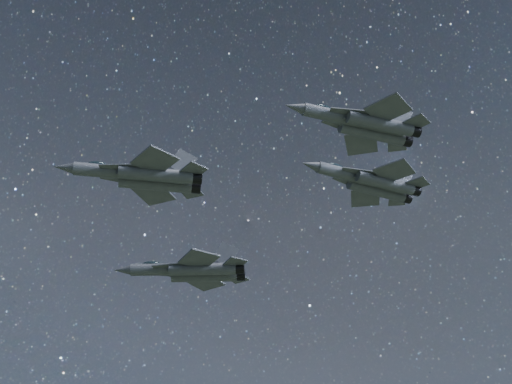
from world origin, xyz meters
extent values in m
cylinder|color=#393D47|center=(-18.24, 2.03, 140.87)|extent=(7.25, 2.09, 1.51)
cone|color=#393D47|center=(-22.86, 2.41, 140.87)|extent=(2.42, 1.54, 1.35)
ellipsoid|color=#19282E|center=(-19.39, 2.13, 141.59)|extent=(2.38, 1.20, 0.74)
cube|color=#393D47|center=(-13.23, 1.62, 140.82)|extent=(8.02, 2.09, 1.26)
cylinder|color=#393D47|center=(-12.92, 0.63, 140.38)|extent=(8.21, 2.16, 1.51)
cylinder|color=#393D47|center=(-12.76, 2.55, 140.38)|extent=(8.21, 2.16, 1.51)
cylinder|color=black|center=(-8.49, 0.27, 140.38)|extent=(1.37, 1.49, 1.39)
cylinder|color=black|center=(-8.33, 2.19, 140.38)|extent=(1.37, 1.49, 1.39)
cube|color=#393D47|center=(-16.61, 0.59, 140.75)|extent=(5.13, 2.38, 0.12)
cube|color=#393D47|center=(-16.40, 3.19, 140.75)|extent=(5.11, 1.61, 0.12)
cube|color=#393D47|center=(-13.30, -1.67, 140.58)|extent=(5.17, 5.38, 0.19)
cube|color=#393D47|center=(-12.77, 4.88, 140.58)|extent=(5.43, 5.53, 0.19)
cube|color=#393D47|center=(-8.98, -0.95, 140.58)|extent=(3.04, 3.13, 0.14)
cube|color=#393D47|center=(-8.62, 3.48, 140.58)|extent=(3.20, 3.25, 0.14)
cube|color=#393D47|center=(-10.15, 0.16, 142.22)|extent=(3.34, 0.70, 3.44)
cube|color=#393D47|center=(-9.95, 2.57, 142.22)|extent=(3.37, 0.50, 3.44)
cylinder|color=#393D47|center=(-9.86, 24.92, 140.44)|extent=(8.53, 3.97, 1.76)
cone|color=#393D47|center=(-15.09, 26.39, 140.44)|extent=(3.04, 2.26, 1.58)
ellipsoid|color=#19282E|center=(-11.17, 25.29, 141.28)|extent=(2.91, 1.87, 0.87)
cube|color=#393D47|center=(-4.21, 23.33, 140.38)|extent=(9.38, 4.15, 1.47)
cylinder|color=#393D47|center=(-4.08, 22.12, 139.87)|extent=(9.62, 4.27, 1.76)
cylinder|color=#393D47|center=(-3.46, 24.29, 139.87)|extent=(9.62, 4.27, 1.76)
cylinder|color=black|center=(0.93, 20.71, 139.87)|extent=(1.86, 1.97, 1.63)
cylinder|color=black|center=(1.54, 22.88, 139.87)|extent=(1.86, 1.97, 1.63)
cube|color=#393D47|center=(-8.32, 22.90, 140.30)|extent=(5.81, 3.75, 0.14)
cube|color=#393D47|center=(-7.49, 25.84, 140.30)|extent=(5.96, 1.72, 0.14)
cube|color=#393D47|center=(-5.03, 19.57, 140.10)|extent=(5.48, 5.87, 0.23)
cube|color=#393D47|center=(-2.95, 26.97, 140.10)|extent=(6.49, 6.45, 0.23)
cube|color=#393D47|center=(0.09, 19.42, 140.10)|extent=(3.22, 3.38, 0.17)
cube|color=#393D47|center=(1.50, 24.42, 140.10)|extent=(3.84, 3.83, 0.17)
cube|color=#393D47|center=(-1.00, 20.96, 142.02)|extent=(3.74, 1.54, 4.02)
cube|color=#393D47|center=(-0.23, 23.68, 142.02)|extent=(3.90, 0.93, 4.02)
cylinder|color=#393D47|center=(3.50, -11.28, 142.38)|extent=(6.47, 1.83, 1.35)
cone|color=#393D47|center=(-0.63, -11.60, 142.38)|extent=(2.16, 1.36, 1.21)
ellipsoid|color=#19282E|center=(2.47, -11.36, 143.03)|extent=(2.12, 1.06, 0.66)
cube|color=#393D47|center=(7.98, -10.94, 142.34)|extent=(7.16, 1.83, 1.12)
cylinder|color=#393D47|center=(8.39, -11.78, 141.95)|extent=(7.33, 1.90, 1.35)
cylinder|color=#393D47|center=(8.26, -10.05, 141.95)|extent=(7.33, 1.90, 1.35)
cylinder|color=black|center=(12.35, -11.47, 141.95)|extent=(1.21, 1.33, 1.24)
cylinder|color=black|center=(12.21, -9.75, 141.95)|extent=(1.21, 1.33, 1.24)
cube|color=#393D47|center=(5.14, -12.33, 142.27)|extent=(4.57, 1.46, 0.10)
cube|color=#393D47|center=(4.96, -10.00, 142.27)|extent=(4.58, 2.11, 0.10)
cube|color=#393D47|center=(8.37, -13.85, 142.12)|extent=(4.84, 4.93, 0.17)
cube|color=#393D47|center=(7.93, -8.00, 142.12)|extent=(4.63, 4.81, 0.17)
cube|color=#393D47|center=(12.09, -12.62, 142.12)|extent=(2.86, 2.90, 0.13)
cube|color=#393D47|center=(11.78, -8.66, 142.12)|extent=(2.72, 2.80, 0.13)
cube|color=#393D47|center=(10.90, -11.80, 143.59)|extent=(3.01, 0.44, 3.07)
cube|color=#393D47|center=(10.74, -9.65, 143.59)|extent=(2.98, 0.61, 3.07)
cylinder|color=#393D47|center=(9.33, 0.58, 144.14)|extent=(7.13, 2.61, 1.47)
cone|color=#393D47|center=(4.86, -0.17, 144.14)|extent=(2.45, 1.68, 1.32)
ellipsoid|color=#19282E|center=(8.21, 0.39, 144.85)|extent=(2.38, 1.35, 0.73)
cube|color=#393D47|center=(14.17, 1.40, 144.09)|extent=(7.87, 2.68, 1.23)
cylinder|color=#393D47|center=(14.70, 0.53, 143.67)|extent=(8.06, 2.77, 1.47)
cylinder|color=#393D47|center=(14.38, 2.39, 143.67)|extent=(8.06, 2.77, 1.47)
cylinder|color=black|center=(18.98, 1.25, 143.67)|extent=(1.44, 1.54, 1.36)
cylinder|color=black|center=(18.67, 3.11, 143.67)|extent=(1.44, 1.54, 1.36)
cube|color=#393D47|center=(11.22, -0.39, 144.03)|extent=(4.93, 1.16, 0.11)
cube|color=#393D47|center=(10.79, 2.12, 144.03)|extent=(4.96, 2.70, 0.11)
cube|color=#393D47|center=(14.89, -1.74, 143.86)|extent=(5.38, 5.42, 0.19)
cube|color=#393D47|center=(13.82, 4.59, 143.86)|extent=(4.86, 5.12, 0.19)
cube|color=#393D47|center=(18.81, -0.02, 143.86)|extent=(3.18, 3.20, 0.14)
cube|color=#393D47|center=(18.09, 4.26, 143.86)|extent=(2.86, 2.97, 0.14)
cube|color=#393D47|center=(17.44, 0.75, 145.46)|extent=(3.29, 0.56, 3.36)
cube|color=#393D47|center=(17.04, 3.08, 145.46)|extent=(3.22, 0.95, 3.36)
camera|label=1|loc=(-15.23, -54.76, 103.02)|focal=42.00mm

